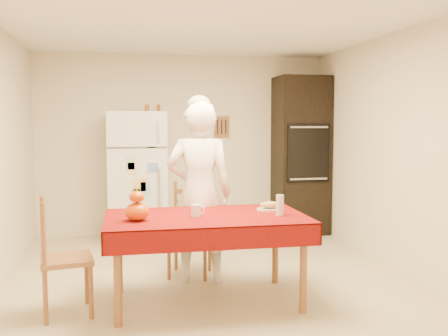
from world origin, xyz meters
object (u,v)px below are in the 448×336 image
object	(u,v)px
seated_woman	(199,193)
coffee_mug	(196,211)
chair_left	(58,253)
dining_table	(206,223)
oven_cabinet	(301,155)
refrigerator	(137,177)
wine_glass	(280,205)
chair_far	(191,225)
pumpkin_lower	(137,212)
bread_plate	(270,209)

from	to	relation	value
seated_woman	coffee_mug	distance (m)	0.63
seated_woman	chair_left	bearing A→B (deg)	37.50
dining_table	oven_cabinet	bearing A→B (deg)	55.22
oven_cabinet	seated_woman	bearing A→B (deg)	-131.61
oven_cabinet	dining_table	world-z (taller)	oven_cabinet
refrigerator	dining_table	distance (m)	2.54
chair_left	coffee_mug	size ratio (longest dim) A/B	9.50
refrigerator	wine_glass	size ratio (longest dim) A/B	9.66
chair_far	seated_woman	distance (m)	0.46
coffee_mug	wine_glass	distance (m)	0.72
dining_table	pumpkin_lower	distance (m)	0.61
seated_woman	pumpkin_lower	distance (m)	0.93
oven_cabinet	bread_plate	size ratio (longest dim) A/B	9.17
refrigerator	coffee_mug	distance (m)	2.55
dining_table	wine_glass	bearing A→B (deg)	-9.79
bread_plate	wine_glass	bearing A→B (deg)	-86.15
seated_woman	pumpkin_lower	bearing A→B (deg)	59.26
wine_glass	bread_plate	distance (m)	0.26
seated_woman	dining_table	bearing A→B (deg)	97.32
seated_woman	chair_far	bearing A→B (deg)	-68.72
dining_table	chair_left	world-z (taller)	chair_left
seated_woman	coffee_mug	size ratio (longest dim) A/B	17.57
coffee_mug	bread_plate	world-z (taller)	coffee_mug
dining_table	wine_glass	size ratio (longest dim) A/B	9.66
dining_table	coffee_mug	xyz separation A→B (m)	(-0.09, -0.03, 0.12)
coffee_mug	pumpkin_lower	bearing A→B (deg)	-169.74
pumpkin_lower	bread_plate	size ratio (longest dim) A/B	0.82
chair_left	bread_plate	xyz separation A→B (m)	(1.82, 0.20, 0.26)
dining_table	refrigerator	bearing A→B (deg)	101.90
chair_left	bread_plate	size ratio (longest dim) A/B	3.96
dining_table	chair_left	xyz separation A→B (m)	(-1.21, -0.05, -0.18)
dining_table	chair_far	distance (m)	0.87
oven_cabinet	wine_glass	bearing A→B (deg)	-113.22
seated_woman	bread_plate	size ratio (longest dim) A/B	7.32
bread_plate	dining_table	bearing A→B (deg)	-166.86
coffee_mug	pumpkin_lower	distance (m)	0.50
bread_plate	seated_woman	bearing A→B (deg)	142.49
chair_left	wine_glass	world-z (taller)	chair_left
oven_cabinet	bread_plate	bearing A→B (deg)	-115.69
chair_left	wine_glass	bearing A→B (deg)	-101.27
chair_far	coffee_mug	distance (m)	0.94
wine_glass	pumpkin_lower	bearing A→B (deg)	-179.54
chair_left	pumpkin_lower	distance (m)	0.71
chair_far	wine_glass	xyz separation A→B (m)	(0.65, -0.96, 0.34)
chair_left	wine_glass	xyz separation A→B (m)	(1.84, -0.05, 0.34)
dining_table	chair_far	xyz separation A→B (m)	(-0.02, 0.85, -0.18)
wine_glass	bread_plate	bearing A→B (deg)	93.85
pumpkin_lower	bread_plate	xyz separation A→B (m)	(1.19, 0.26, -0.06)
oven_cabinet	seated_woman	size ratio (longest dim) A/B	1.25
oven_cabinet	dining_table	distance (m)	3.11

